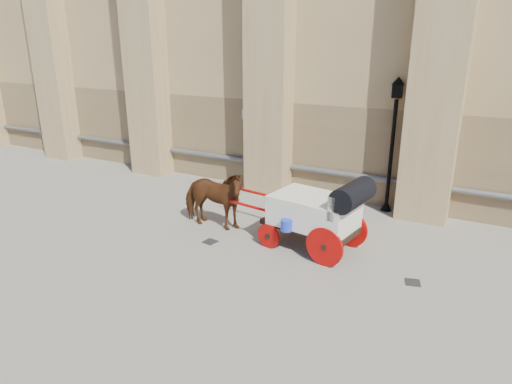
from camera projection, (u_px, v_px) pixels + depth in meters
The scene contains 6 objects.
ground at pixel (241, 236), 12.12m from camera, with size 90.00×90.00×0.00m, color gray.
horse at pixel (213, 199), 12.38m from camera, with size 0.92×2.02×1.71m, color #592B13.
carriage at pixel (319, 211), 11.02m from camera, with size 4.50×1.83×1.91m.
street_lamp at pixel (392, 142), 13.22m from camera, with size 0.37×0.37×3.97m.
drain_grate_near at pixel (210, 242), 11.76m from camera, with size 0.32×0.32×0.01m, color black.
drain_grate_far at pixel (413, 282), 9.83m from camera, with size 0.32×0.32×0.01m, color black.
Camera 1 is at (5.58, -9.59, 5.04)m, focal length 32.00 mm.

